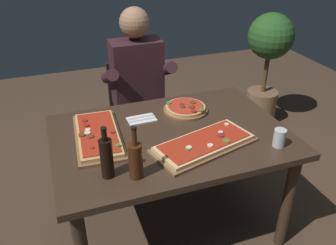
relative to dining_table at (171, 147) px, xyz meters
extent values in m
plane|color=#4C3828|center=(0.00, 0.00, -0.64)|extent=(6.40, 6.40, 0.00)
cube|color=#3D2B1E|center=(0.00, 0.00, 0.08)|extent=(1.40, 0.96, 0.04)
cylinder|color=#3D2B1E|center=(0.62, -0.40, -0.29)|extent=(0.07, 0.07, 0.70)
cylinder|color=#3D2B1E|center=(-0.62, 0.40, -0.29)|extent=(0.07, 0.07, 0.70)
cylinder|color=#3D2B1E|center=(0.62, 0.40, -0.29)|extent=(0.07, 0.07, 0.70)
cube|color=brown|center=(0.13, -0.20, 0.10)|extent=(0.65, 0.41, 0.02)
cube|color=#E5C184|center=(0.13, -0.20, 0.12)|extent=(0.60, 0.37, 0.02)
cube|color=#B72D19|center=(0.13, -0.20, 0.13)|extent=(0.55, 0.33, 0.01)
cylinder|color=beige|center=(0.02, -0.24, 0.14)|extent=(0.03, 0.03, 0.01)
cylinder|color=beige|center=(0.25, -0.15, 0.14)|extent=(0.03, 0.03, 0.01)
cylinder|color=#4C7F2D|center=(0.01, -0.25, 0.14)|extent=(0.03, 0.03, 0.01)
cylinder|color=beige|center=(0.33, -0.08, 0.14)|extent=(0.03, 0.03, 0.01)
cylinder|color=#4C7F2D|center=(0.24, -0.24, 0.14)|extent=(0.04, 0.04, 0.00)
cylinder|color=maroon|center=(0.24, -0.18, 0.14)|extent=(0.04, 0.04, 0.01)
cylinder|color=beige|center=(0.13, -0.26, 0.14)|extent=(0.03, 0.03, 0.01)
cube|color=brown|center=(-0.42, 0.10, 0.10)|extent=(0.29, 0.58, 0.02)
cube|color=tan|center=(-0.42, 0.10, 0.12)|extent=(0.26, 0.54, 0.02)
cube|color=#B72D19|center=(-0.42, 0.10, 0.13)|extent=(0.23, 0.49, 0.01)
cylinder|color=maroon|center=(-0.48, -0.06, 0.14)|extent=(0.03, 0.03, 0.00)
cylinder|color=maroon|center=(-0.34, 0.06, 0.14)|extent=(0.03, 0.03, 0.01)
cylinder|color=brown|center=(-0.47, 0.06, 0.14)|extent=(0.04, 0.04, 0.01)
cylinder|color=brown|center=(-0.51, 0.09, 0.14)|extent=(0.04, 0.04, 0.01)
cylinder|color=#4C7F2D|center=(-0.34, -0.08, 0.14)|extent=(0.03, 0.03, 0.01)
cylinder|color=maroon|center=(-0.47, 0.25, 0.14)|extent=(0.04, 0.04, 0.01)
cylinder|color=beige|center=(-0.48, 0.10, 0.14)|extent=(0.04, 0.04, 0.01)
cylinder|color=beige|center=(-0.47, 0.14, 0.14)|extent=(0.03, 0.03, 0.01)
cylinder|color=maroon|center=(-0.47, 0.19, 0.14)|extent=(0.04, 0.04, 0.01)
cylinder|color=brown|center=(0.19, 0.24, 0.10)|extent=(0.30, 0.30, 0.02)
cylinder|color=tan|center=(0.19, 0.24, 0.12)|extent=(0.27, 0.27, 0.02)
cylinder|color=red|center=(0.19, 0.24, 0.13)|extent=(0.23, 0.23, 0.01)
cylinder|color=maroon|center=(0.23, 0.20, 0.14)|extent=(0.03, 0.03, 0.01)
cylinder|color=maroon|center=(0.17, 0.26, 0.14)|extent=(0.03, 0.03, 0.01)
cylinder|color=#4C7F2D|center=(0.27, 0.14, 0.14)|extent=(0.04, 0.04, 0.01)
cylinder|color=brown|center=(0.22, 0.20, 0.14)|extent=(0.04, 0.04, 0.01)
cylinder|color=#4C7F2D|center=(0.10, 0.31, 0.14)|extent=(0.04, 0.04, 0.01)
cylinder|color=maroon|center=(0.21, 0.14, 0.14)|extent=(0.04, 0.04, 0.01)
cylinder|color=brown|center=(0.25, 0.26, 0.14)|extent=(0.04, 0.04, 0.00)
cylinder|color=brown|center=(0.16, 0.22, 0.14)|extent=(0.03, 0.03, 0.01)
cylinder|color=#47230F|center=(-0.30, -0.32, 0.19)|extent=(0.07, 0.07, 0.19)
cylinder|color=#47230F|center=(-0.30, -0.32, 0.33)|extent=(0.03, 0.03, 0.09)
cylinder|color=black|center=(-0.30, -0.32, 0.38)|extent=(0.03, 0.03, 0.01)
cylinder|color=black|center=(-0.43, -0.27, 0.20)|extent=(0.06, 0.06, 0.21)
cylinder|color=black|center=(-0.43, -0.27, 0.33)|extent=(0.03, 0.03, 0.06)
cylinder|color=black|center=(-0.43, -0.27, 0.37)|extent=(0.03, 0.03, 0.01)
cylinder|color=silver|center=(0.53, -0.33, 0.15)|extent=(0.07, 0.07, 0.10)
cylinder|color=#5B3814|center=(0.53, -0.33, 0.12)|extent=(0.06, 0.06, 0.04)
cube|color=white|center=(-0.12, 0.22, 0.10)|extent=(0.18, 0.12, 0.01)
cube|color=silver|center=(-0.12, 0.20, 0.10)|extent=(0.17, 0.02, 0.00)
cube|color=silver|center=(-0.12, 0.24, 0.10)|extent=(0.17, 0.02, 0.00)
cube|color=black|center=(0.01, 0.78, -0.21)|extent=(0.44, 0.44, 0.04)
cube|color=black|center=(0.01, 0.98, 0.02)|extent=(0.40, 0.04, 0.42)
cylinder|color=black|center=(-0.18, 0.59, -0.44)|extent=(0.04, 0.04, 0.41)
cylinder|color=black|center=(0.20, 0.59, -0.44)|extent=(0.04, 0.04, 0.41)
cylinder|color=black|center=(-0.18, 0.97, -0.44)|extent=(0.04, 0.04, 0.41)
cylinder|color=black|center=(0.20, 0.97, -0.44)|extent=(0.04, 0.04, 0.41)
cylinder|color=#23232D|center=(-0.09, 0.60, -0.42)|extent=(0.11, 0.11, 0.45)
cylinder|color=#23232D|center=(0.11, 0.60, -0.42)|extent=(0.11, 0.11, 0.45)
cube|color=#23232D|center=(0.01, 0.68, -0.13)|extent=(0.34, 0.40, 0.12)
cube|color=#381E23|center=(0.01, 0.78, 0.19)|extent=(0.38, 0.22, 0.52)
sphere|color=#A37556|center=(0.01, 0.78, 0.58)|extent=(0.22, 0.22, 0.22)
cylinder|color=#381E23|center=(-0.21, 0.73, 0.21)|extent=(0.09, 0.31, 0.21)
cylinder|color=#381E23|center=(0.23, 0.73, 0.21)|extent=(0.09, 0.31, 0.21)
cylinder|color=#846042|center=(1.40, 1.07, -0.47)|extent=(0.31, 0.31, 0.34)
cylinder|color=brown|center=(1.40, 1.07, -0.11)|extent=(0.04, 0.04, 0.40)
sphere|color=#285623|center=(1.40, 1.07, 0.27)|extent=(0.43, 0.43, 0.43)
camera|label=1|loc=(-0.62, -1.69, 1.20)|focal=37.54mm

